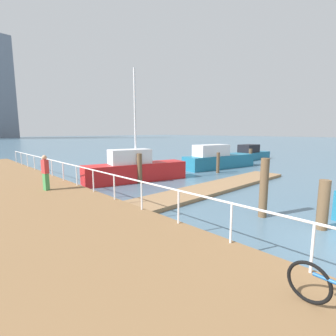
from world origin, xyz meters
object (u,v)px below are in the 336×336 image
object	(u,v)px
moored_boat_3	(218,159)
pedestrian_2	(45,172)
moored_boat_0	(135,169)
moored_boat_1	(250,154)

from	to	relation	value
moored_boat_3	pedestrian_2	bearing A→B (deg)	-179.43
pedestrian_2	moored_boat_0	bearing A→B (deg)	4.39
moored_boat_1	moored_boat_3	size ratio (longest dim) A/B	0.82
moored_boat_1	moored_boat_3	xyz separation A→B (m)	(-8.28, -1.43, 0.17)
moored_boat_3	pedestrian_2	xyz separation A→B (m)	(-14.41, -0.14, 0.48)
moored_boat_0	moored_boat_3	xyz separation A→B (m)	(8.80, -0.29, -0.00)
moored_boat_0	pedestrian_2	bearing A→B (deg)	-175.61
moored_boat_0	moored_boat_1	distance (m)	17.12
moored_boat_1	pedestrian_2	world-z (taller)	pedestrian_2
pedestrian_2	moored_boat_3	bearing A→B (deg)	0.57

